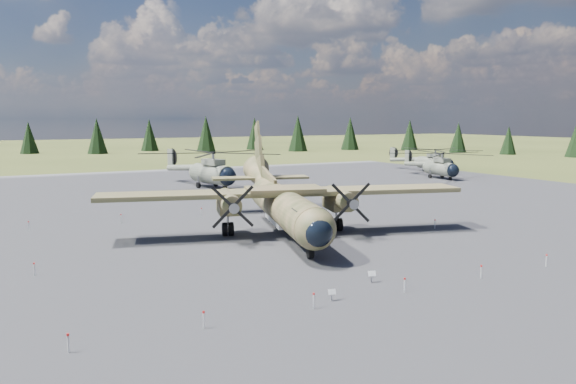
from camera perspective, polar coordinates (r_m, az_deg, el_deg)
name	(u,v)px	position (r m, az deg, el deg)	size (l,w,h in m)	color
ground	(270,248)	(43.19, -1.84, -5.71)	(500.00, 500.00, 0.00)	brown
apron	(223,226)	(52.18, -6.63, -3.46)	(120.00, 120.00, 0.04)	slate
transport_plane	(282,199)	(48.64, -0.64, -0.71)	(30.64, 27.39, 10.20)	#3D4424
helicopter_near	(211,162)	(80.40, -7.81, 3.01)	(24.45, 25.99, 5.23)	gray
helicopter_mid	(440,160)	(95.86, 15.22, 3.14)	(18.89, 20.88, 4.31)	gray
helicopter_far	(433,156)	(108.29, 14.55, 3.60)	(19.79, 21.08, 4.24)	gray
info_placard_left	(332,293)	(31.04, 4.48, -10.20)	(0.44, 0.26, 0.65)	gray
info_placard_right	(372,275)	(34.62, 8.51, -8.32)	(0.49, 0.31, 0.72)	gray
barrier_fence	(265,242)	(42.82, -2.35, -5.14)	(33.12, 29.62, 0.85)	silver
treeline	(235,176)	(50.60, -5.40, 1.58)	(282.50, 284.85, 10.95)	black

